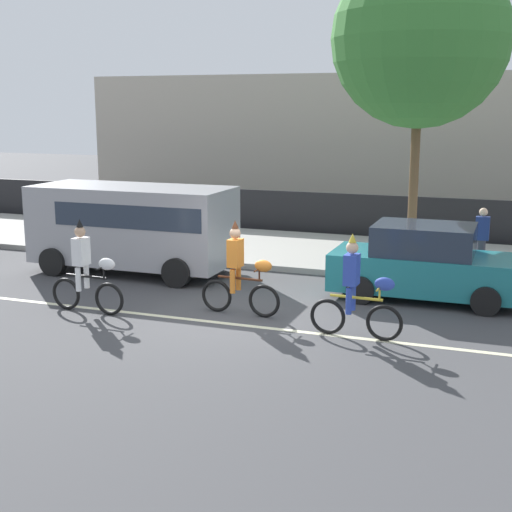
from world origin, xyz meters
TOP-DOWN VIEW (x-y plane):
  - ground_plane at (0.00, 0.00)m, footprint 80.00×80.00m
  - road_centre_line at (0.00, -0.50)m, footprint 36.00×0.14m
  - sidewalk_curb at (0.00, 6.50)m, footprint 60.00×5.00m
  - fence_line at (0.00, 9.40)m, footprint 40.00×0.08m
  - building_backdrop at (1.83, 18.00)m, footprint 28.00×8.00m
  - parade_cyclist_zebra at (-3.05, -0.76)m, footprint 1.72×0.50m
  - parade_cyclist_orange at (-0.08, 0.17)m, footprint 1.72×0.50m
  - parade_cyclist_cobalt at (2.42, -0.46)m, footprint 1.72×0.50m
  - parked_van_grey at (-3.90, 2.70)m, footprint 5.00×2.22m
  - parked_car_teal at (3.26, 2.66)m, footprint 4.10×1.92m
  - street_tree_near_lamp at (2.43, 6.13)m, footprint 4.47×4.47m
  - pedestrian_onlooker at (4.27, 4.80)m, footprint 0.32×0.20m

SIDE VIEW (x-z plane):
  - ground_plane at x=0.00m, z-range 0.00..0.00m
  - road_centre_line at x=0.00m, z-range 0.00..0.01m
  - sidewalk_curb at x=0.00m, z-range 0.00..0.15m
  - fence_line at x=0.00m, z-range 0.00..1.40m
  - parked_car_teal at x=3.26m, z-range -0.04..1.60m
  - parade_cyclist_zebra at x=-3.05m, z-range -0.12..1.80m
  - parade_cyclist_orange at x=-0.08m, z-range -0.12..1.80m
  - parade_cyclist_cobalt at x=2.42m, z-range -0.12..1.80m
  - pedestrian_onlooker at x=4.27m, z-range 0.20..1.82m
  - parked_van_grey at x=-3.90m, z-range 0.19..2.37m
  - building_backdrop at x=1.83m, z-range 0.00..5.33m
  - street_tree_near_lamp at x=2.43m, z-range 1.84..9.70m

